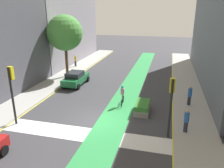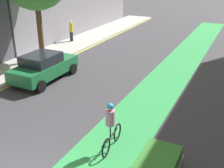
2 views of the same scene
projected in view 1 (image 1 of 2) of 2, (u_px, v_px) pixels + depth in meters
ground_plane at (94, 121)px, 17.18m from camera, size 120.00×120.00×0.00m
bike_lane_paint at (112, 123)px, 16.83m from camera, size 2.40×60.00×0.01m
crosswalk_band at (84, 134)px, 15.34m from camera, size 12.00×1.80×0.01m
sidewalk_left at (10, 110)px, 18.91m from camera, size 3.00×60.00×0.15m
curb_stripe_left at (26, 113)px, 18.58m from camera, size 0.16×60.00×0.01m
sidewalk_right at (196, 133)px, 15.39m from camera, size 3.00×60.00×0.15m
curb_stripe_right at (173, 131)px, 15.76m from camera, size 0.16×60.00×0.01m
traffic_signal_near_right at (171, 97)px, 14.25m from camera, size 0.35×0.52×4.11m
traffic_signal_near_left at (12, 85)px, 15.91m from camera, size 0.35×0.52×4.41m
car_green_left_far at (76, 78)px, 25.24m from camera, size 2.03×4.20×1.57m
cyclist_in_lane at (122, 95)px, 19.83m from camera, size 0.32×1.73×1.86m
pedestrian_sidewalk_right_a at (190, 95)px, 19.46m from camera, size 0.34×0.34×1.78m
pedestrian_sidewalk_left_a at (75, 60)px, 33.06m from camera, size 0.34×0.34×1.71m
pedestrian_sidewalk_right_b at (186, 121)px, 15.13m from camera, size 0.34×0.34×1.68m
street_tree_near at (65, 33)px, 26.64m from camera, size 4.31×4.31×7.58m
median_planter at (142, 107)px, 18.62m from camera, size 1.22×2.44×0.85m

